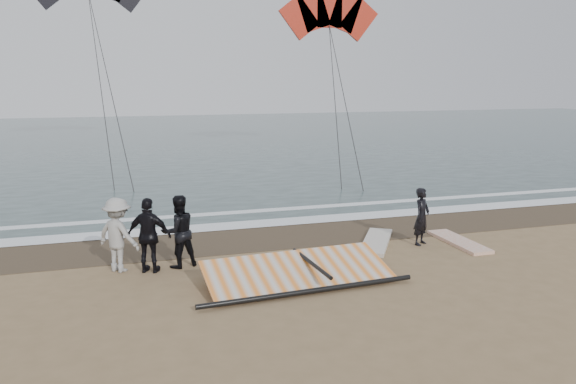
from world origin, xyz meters
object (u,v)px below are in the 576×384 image
(board_white, at_px, (459,242))
(board_cream, at_px, (376,242))
(man_main, at_px, (422,216))
(sail_rig, at_px, (294,273))

(board_white, height_order, board_cream, board_cream)
(man_main, height_order, board_white, man_main)
(man_main, height_order, sail_rig, man_main)
(board_white, height_order, sail_rig, sail_rig)
(board_white, bearing_deg, board_cream, 163.30)
(man_main, xyz_separation_m, sail_rig, (-4.23, -1.77, -0.60))
(man_main, distance_m, sail_rig, 4.62)
(man_main, relative_size, sail_rig, 0.33)
(man_main, distance_m, board_white, 1.33)
(board_cream, relative_size, sail_rig, 0.51)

